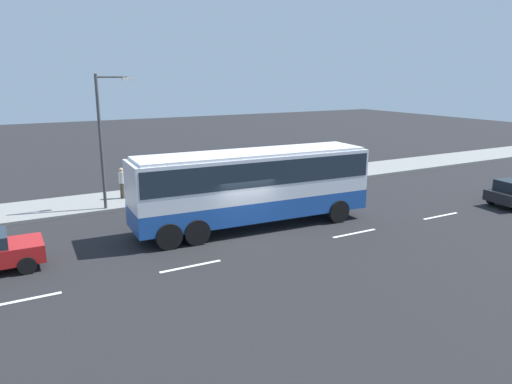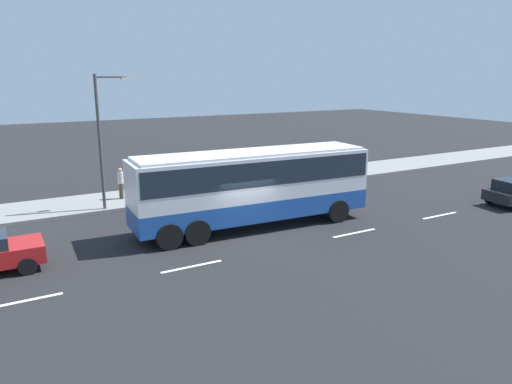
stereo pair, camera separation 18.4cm
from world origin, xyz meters
The scene contains 6 objects.
ground_plane centered at (0.00, 0.00, 0.00)m, with size 120.00×120.00×0.00m, color black.
sidewalk_curb centered at (0.00, 8.70, 0.07)m, with size 80.00×4.00×0.15m, color gray.
lane_centreline centered at (-2.53, -2.16, 0.00)m, with size 26.99×0.16×0.01m.
coach_bus centered at (0.92, 0.93, 2.20)m, with size 11.27×3.17×3.56m.
pedestrian_near_curb centered at (-3.23, 8.68, 1.16)m, with size 0.32×0.32×1.75m.
street_lamp centered at (-4.33, 7.01, 4.09)m, with size 1.86×0.24×6.83m.
Camera 2 is at (-9.54, -17.75, 6.91)m, focal length 33.59 mm.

